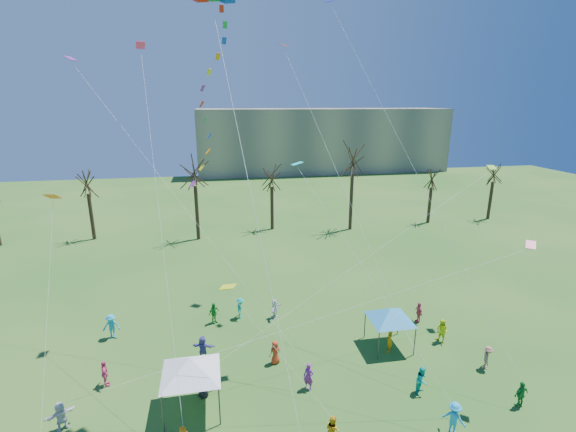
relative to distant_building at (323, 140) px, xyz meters
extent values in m
cube|color=gray|center=(0.00, 0.00, 0.00)|extent=(60.00, 14.00, 15.00)
cylinder|color=black|center=(-41.68, -45.14, -4.60)|extent=(0.44, 0.44, 5.80)
cylinder|color=black|center=(-28.81, -47.48, -4.11)|extent=(0.44, 0.44, 6.77)
cylinder|color=black|center=(-19.10, -45.06, -4.61)|extent=(0.44, 0.44, 5.79)
cylinder|color=black|center=(-8.76, -47.04, -3.70)|extent=(0.44, 0.44, 7.60)
cylinder|color=black|center=(3.21, -46.09, -4.97)|extent=(0.44, 0.44, 5.05)
cylinder|color=black|center=(12.85, -45.98, -4.75)|extent=(0.44, 0.44, 5.51)
cylinder|color=white|center=(-24.73, -80.01, 4.15)|extent=(0.02, 0.02, 21.65)
cylinder|color=#3F3F44|center=(-29.64, -78.47, -6.34)|extent=(0.08, 0.08, 2.32)
cylinder|color=#3F3F44|center=(-26.77, -78.44, -6.34)|extent=(0.08, 0.08, 2.32)
cylinder|color=#3F3F44|center=(-29.67, -75.59, -6.34)|extent=(0.08, 0.08, 2.32)
cylinder|color=#3F3F44|center=(-26.80, -75.56, -6.34)|extent=(0.08, 0.08, 2.32)
pyramid|color=white|center=(-28.22, -77.02, -4.68)|extent=(4.43, 4.43, 1.00)
cylinder|color=#3F3F44|center=(-16.27, -74.61, -6.46)|extent=(0.07, 0.07, 2.08)
cylinder|color=#3F3F44|center=(-13.69, -74.64, -6.46)|extent=(0.07, 0.07, 2.08)
cylinder|color=#3F3F44|center=(-16.24, -72.03, -6.46)|extent=(0.07, 0.07, 2.08)
cylinder|color=#3F3F44|center=(-13.66, -72.06, -6.46)|extent=(0.07, 0.07, 2.08)
pyramid|color=#2684BE|center=(-14.96, -73.33, -4.97)|extent=(3.97, 3.97, 0.89)
imported|color=gold|center=(-21.24, -80.70, -6.67)|extent=(0.89, 0.98, 1.65)
imported|color=#1BA1DD|center=(-14.87, -81.16, -6.60)|extent=(1.28, 1.31, 1.81)
imported|color=#1D8634|center=(-10.08, -80.15, -6.70)|extent=(0.99, 0.53, 1.60)
imported|color=silver|center=(-34.95, -77.23, -6.68)|extent=(1.55, 1.21, 1.64)
imported|color=black|center=(-27.71, -76.05, -6.57)|extent=(0.96, 1.08, 1.85)
imported|color=#82228A|center=(-21.51, -76.59, -6.65)|extent=(0.74, 0.70, 1.71)
imported|color=#0CB2A9|center=(-15.00, -78.10, -6.64)|extent=(1.06, 1.03, 1.72)
imported|color=#9B6954|center=(-9.75, -76.80, -6.71)|extent=(1.07, 1.18, 1.59)
imported|color=#F2508E|center=(-33.52, -74.08, -6.66)|extent=(0.68, 1.06, 1.68)
imported|color=#564EAA|center=(-27.76, -72.45, -6.66)|extent=(1.63, 0.92, 1.67)
imported|color=red|center=(-23.10, -73.78, -6.69)|extent=(0.93, 0.78, 1.62)
imported|color=orange|center=(-15.18, -73.94, -6.61)|extent=(0.70, 0.78, 1.78)
imported|color=#DEF71A|center=(-11.03, -73.58, -6.61)|extent=(0.96, 1.06, 1.77)
imported|color=#1A9ED1|center=(-34.34, -68.69, -6.57)|extent=(1.21, 0.71, 1.85)
imported|color=green|center=(-27.01, -67.98, -6.64)|extent=(1.02, 1.00, 1.73)
imported|color=silver|center=(-22.23, -68.03, -6.72)|extent=(1.18, 1.47, 1.56)
imported|color=#D14563|center=(-11.31, -70.70, -6.68)|extent=(0.42, 0.97, 1.64)
imported|color=#0BA690|center=(-24.94, -67.59, -6.65)|extent=(0.82, 1.20, 1.71)
cube|color=#E9540C|center=(-34.65, -74.43, 4.43)|extent=(0.68, 0.79, 0.39)
cylinder|color=white|center=(-34.60, -77.60, -0.88)|extent=(0.01, 0.01, 12.04)
cube|color=#F32882|center=(-30.77, -66.83, 12.67)|extent=(0.71, 0.80, 0.39)
cylinder|color=white|center=(-29.61, -73.58, 3.24)|extent=(0.01, 0.01, 23.00)
cube|color=#CDDE17|center=(-26.06, -79.18, 0.87)|extent=(0.88, 0.80, 0.19)
cylinder|color=white|center=(-23.65, -79.94, -2.67)|extent=(0.01, 0.01, 8.37)
cube|color=#1CD2CB|center=(-21.46, -72.72, 5.52)|extent=(0.74, 0.61, 0.19)
cylinder|color=white|center=(-18.17, -76.94, -0.34)|extent=(0.01, 0.01, 15.59)
cube|color=#2423C7|center=(-17.42, -64.75, 16.31)|extent=(0.75, 0.74, 0.38)
cylinder|color=white|center=(-13.75, -72.45, 5.06)|extent=(0.01, 0.01, 27.93)
cube|color=#E41C51|center=(-10.06, -78.97, 1.80)|extent=(0.73, 0.75, 0.30)
cylinder|color=white|center=(-22.50, -78.10, -2.20)|extent=(0.01, 0.01, 26.08)
cube|color=#8FDA33|center=(-6.32, -70.24, 4.47)|extent=(0.69, 0.80, 0.24)
cylinder|color=white|center=(-17.02, -73.14, -0.87)|extent=(0.01, 0.01, 24.43)
cube|color=purple|center=(-35.80, -64.55, 12.00)|extent=(0.95, 0.90, 0.33)
cylinder|color=white|center=(-28.66, -70.57, 2.90)|extent=(0.01, 0.01, 25.80)
cube|color=#E14F0B|center=(-20.39, -61.65, 13.56)|extent=(0.97, 0.95, 0.27)
cylinder|color=white|center=(-17.69, -69.87, 3.68)|extent=(0.01, 0.01, 25.97)
camera|label=1|loc=(-26.39, -96.33, 9.13)|focal=25.00mm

